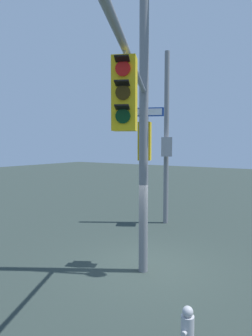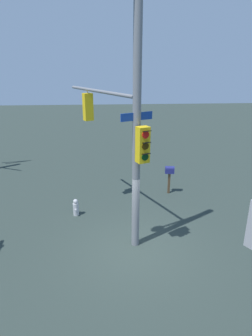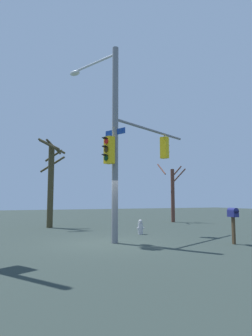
% 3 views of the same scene
% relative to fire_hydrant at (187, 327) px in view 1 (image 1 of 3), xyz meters
% --- Properties ---
extents(ground_plane, '(80.00, 80.00, 0.00)m').
position_rel_fire_hydrant_xyz_m(ground_plane, '(2.61, 2.27, -0.34)').
color(ground_plane, '#2A3631').
extents(main_signal_pole_assembly, '(6.28, 3.27, 8.21)m').
position_rel_fire_hydrant_xyz_m(main_signal_pole_assembly, '(1.75, 1.83, 4.11)').
color(main_signal_pole_assembly, slate).
rests_on(main_signal_pole_assembly, ground).
extents(secondary_pole_assembly, '(0.83, 0.68, 7.79)m').
position_rel_fire_hydrant_xyz_m(secondary_pole_assembly, '(7.28, 4.02, 3.42)').
color(secondary_pole_assembly, slate).
rests_on(secondary_pole_assembly, ground).
extents(fire_hydrant, '(0.38, 0.24, 0.73)m').
position_rel_fire_hydrant_xyz_m(fire_hydrant, '(0.00, 0.00, 0.00)').
color(fire_hydrant, '#B2B2B7').
rests_on(fire_hydrant, ground).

